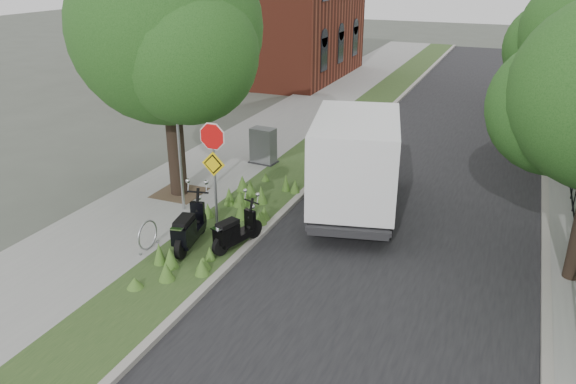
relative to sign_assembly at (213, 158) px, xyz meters
name	(u,v)px	position (x,y,z in m)	size (l,w,h in m)	color
ground	(256,262)	(1.40, -0.58, -2.33)	(120.00, 120.00, 0.00)	#4C5147
sidewalk_near	(269,133)	(-2.85, 9.42, -2.27)	(3.50, 60.00, 0.12)	gray
verge	(330,140)	(-0.10, 9.42, -2.27)	(2.00, 60.00, 0.12)	#2A451D
kerb_near	(354,143)	(0.90, 9.42, -2.26)	(0.20, 60.00, 0.13)	#9E9991
road	(444,156)	(4.40, 9.42, -2.32)	(7.00, 60.00, 0.01)	black
kerb_far	(545,166)	(7.90, 9.42, -2.26)	(0.20, 60.00, 0.13)	#9E9991
street_tree_main	(166,38)	(-2.68, 2.28, 2.48)	(6.21, 5.54, 7.66)	black
bare_post	(179,143)	(-1.80, 1.22, -0.21)	(0.08, 0.08, 4.00)	#A5A8AD
bike_hoop	(148,235)	(-1.30, -1.18, -1.83)	(0.06, 0.78, 0.77)	#A5A8AD
sign_assembly	(213,158)	(0.00, 0.00, 0.00)	(0.94, 0.08, 3.22)	#A5A8AD
fence_far	(570,153)	(8.60, 9.42, -1.66)	(0.04, 24.00, 1.00)	black
brick_building	(271,6)	(-8.10, 21.42, 1.88)	(9.40, 10.40, 8.30)	maroon
far_tree_c	(570,29)	(8.34, 17.46, 1.63)	(4.37, 3.89, 5.93)	black
scooter_near	(232,235)	(0.65, -0.37, -1.81)	(0.67, 1.66, 0.81)	black
scooter_far	(188,233)	(-0.37, -0.81, -1.75)	(0.65, 1.95, 0.93)	black
box_truck	(356,158)	(2.69, 3.31, -0.70)	(3.32, 5.84, 2.49)	#262628
utility_cabinet	(263,146)	(-1.40, 5.81, -1.60)	(0.99, 0.71, 1.26)	#262628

